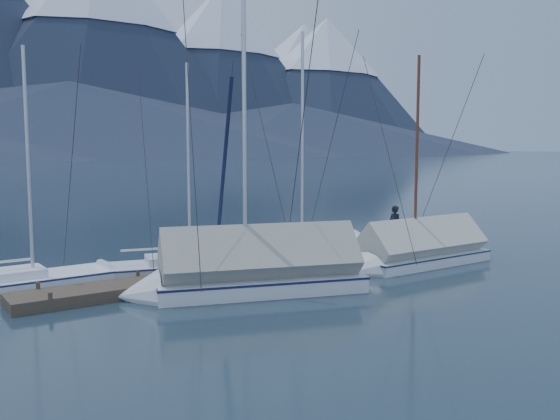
# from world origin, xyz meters

# --- Properties ---
(ground) EXTENTS (1000.00, 1000.00, 0.00)m
(ground) POSITION_xyz_m (0.00, 0.00, 0.00)
(ground) COLOR black
(ground) RESTS_ON ground
(dock) EXTENTS (18.00, 1.50, 0.54)m
(dock) POSITION_xyz_m (0.00, 2.00, 0.11)
(dock) COLOR #382D23
(dock) RESTS_ON ground
(mooring_posts) EXTENTS (15.12, 1.52, 0.35)m
(mooring_posts) POSITION_xyz_m (-0.50, 2.00, 0.35)
(mooring_posts) COLOR #382D23
(mooring_posts) RESTS_ON ground
(sailboat_open_left) EXTENTS (6.25, 2.67, 8.21)m
(sailboat_open_left) POSITION_xyz_m (-7.33, 4.41, 0.14)
(sailboat_open_left) COLOR white
(sailboat_open_left) RESTS_ON ground
(sailboat_open_mid) EXTENTS (6.28, 3.17, 7.99)m
(sailboat_open_mid) POSITION_xyz_m (-2.26, 3.64, 0.14)
(sailboat_open_mid) COLOR silver
(sailboat_open_mid) RESTS_ON ground
(sailboat_open_right) EXTENTS (7.56, 3.25, 9.99)m
(sailboat_open_right) POSITION_xyz_m (3.61, 4.83, 0.18)
(sailboat_open_right) COLOR white
(sailboat_open_right) RESTS_ON ground
(sailboat_covered_near) EXTENTS (6.59, 2.85, 8.56)m
(sailboat_covered_near) POSITION_xyz_m (4.65, 0.08, 0.43)
(sailboat_covered_near) COLOR silver
(sailboat_covered_near) RESTS_ON ground
(sailboat_covered_far) EXTENTS (7.75, 4.46, 10.42)m
(sailboat_covered_far) POSITION_xyz_m (-2.73, 0.17, 0.51)
(sailboat_covered_far) COLOR silver
(sailboat_covered_far) RESTS_ON ground
(person) EXTENTS (0.41, 0.62, 1.67)m
(person) POSITION_xyz_m (5.95, 2.22, 1.17)
(person) COLOR black
(person) RESTS_ON dock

